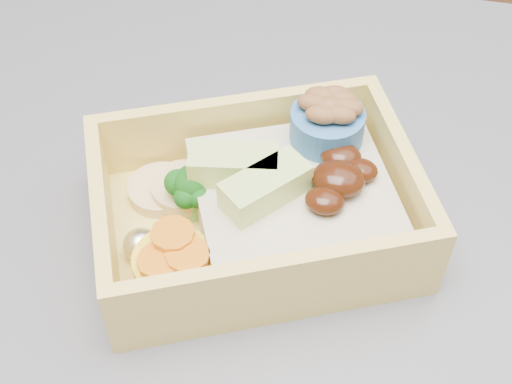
# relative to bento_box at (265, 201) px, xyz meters

# --- Properties ---
(bento_box) EXTENTS (0.21, 0.19, 0.07)m
(bento_box) POSITION_rel_bento_box_xyz_m (0.00, 0.00, 0.00)
(bento_box) COLOR #E9CC60
(bento_box) RESTS_ON island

